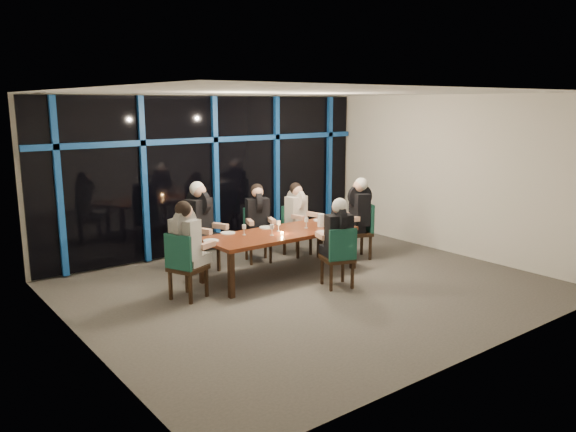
{
  "coord_description": "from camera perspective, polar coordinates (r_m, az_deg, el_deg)",
  "views": [
    {
      "loc": [
        -5.39,
        -6.45,
        2.85
      ],
      "look_at": [
        0.0,
        0.6,
        1.05
      ],
      "focal_mm": 35.0,
      "sensor_mm": 36.0,
      "label": 1
    }
  ],
  "objects": [
    {
      "name": "chair_far_right",
      "position": [
        10.64,
        0.65,
        -1.15
      ],
      "size": [
        0.5,
        0.5,
        0.94
      ],
      "rotation": [
        0.0,
        0.0,
        0.14
      ],
      "color": "black",
      "rests_on": "ground"
    },
    {
      "name": "chair_end_left",
      "position": [
        8.31,
        -10.54,
        -4.73
      ],
      "size": [
        0.61,
        0.61,
        1.01
      ],
      "rotation": [
        0.0,
        0.0,
        1.97
      ],
      "color": "black",
      "rests_on": "ground"
    },
    {
      "name": "dining_table",
      "position": [
        9.3,
        -0.75,
        -2.03
      ],
      "size": [
        2.6,
        1.0,
        0.75
      ],
      "color": "maroon",
      "rests_on": "ground"
    },
    {
      "name": "water_pitcher",
      "position": [
        9.66,
        3.37,
        -0.44
      ],
      "size": [
        0.14,
        0.12,
        0.22
      ],
      "rotation": [
        0.0,
        0.0,
        0.01
      ],
      "color": "white",
      "rests_on": "dining_table"
    },
    {
      "name": "tea_light",
      "position": [
        9.13,
        -0.61,
        -1.73
      ],
      "size": [
        0.06,
        0.06,
        0.03
      ],
      "primitive_type": "cylinder",
      "color": "#F1A248",
      "rests_on": "dining_table"
    },
    {
      "name": "chair_near_mid",
      "position": [
        8.73,
        5.27,
        -3.92
      ],
      "size": [
        0.57,
        0.57,
        0.97
      ],
      "rotation": [
        0.0,
        0.0,
        2.82
      ],
      "color": "black",
      "rests_on": "ground"
    },
    {
      "name": "diner_far_left",
      "position": [
        9.52,
        -8.87,
        0.2
      ],
      "size": [
        0.65,
        0.73,
        1.04
      ],
      "rotation": [
        0.0,
        0.0,
        0.37
      ],
      "color": "black",
      "rests_on": "ground"
    },
    {
      "name": "wine_glass_d",
      "position": [
        9.06,
        -4.49,
        -1.17
      ],
      "size": [
        0.07,
        0.07,
        0.17
      ],
      "color": "white",
      "rests_on": "dining_table"
    },
    {
      "name": "plate_near_mid",
      "position": [
        9.25,
        3.65,
        -1.64
      ],
      "size": [
        0.24,
        0.24,
        0.01
      ],
      "primitive_type": "cylinder",
      "color": "white",
      "rests_on": "dining_table"
    },
    {
      "name": "diner_end_left",
      "position": [
        8.27,
        -10.26,
        -1.94
      ],
      "size": [
        0.69,
        0.63,
        0.98
      ],
      "rotation": [
        0.0,
        0.0,
        1.97
      ],
      "color": "black",
      "rests_on": "ground"
    },
    {
      "name": "window_wall",
      "position": [
        10.91,
        -7.44,
        4.52
      ],
      "size": [
        6.86,
        0.43,
        2.94
      ],
      "color": "black",
      "rests_on": "ground"
    },
    {
      "name": "plate_end_right",
      "position": [
        10.2,
        4.16,
        -0.41
      ],
      "size": [
        0.24,
        0.24,
        0.01
      ],
      "primitive_type": "cylinder",
      "color": "white",
      "rests_on": "dining_table"
    },
    {
      "name": "wine_glass_b",
      "position": [
        9.3,
        -0.97,
        -0.77
      ],
      "size": [
        0.07,
        0.07,
        0.18
      ],
      "color": "silver",
      "rests_on": "dining_table"
    },
    {
      "name": "diner_near_mid",
      "position": [
        8.71,
        5.09,
        -1.34
      ],
      "size": [
        0.58,
        0.66,
        0.94
      ],
      "rotation": [
        0.0,
        0.0,
        2.82
      ],
      "color": "black",
      "rests_on": "ground"
    },
    {
      "name": "chair_far_mid",
      "position": [
        10.24,
        -3.17,
        -1.58
      ],
      "size": [
        0.58,
        0.58,
        0.97
      ],
      "rotation": [
        0.0,
        0.0,
        -0.35
      ],
      "color": "black",
      "rests_on": "ground"
    },
    {
      "name": "plate_far_right",
      "position": [
        10.17,
        3.27,
        -0.43
      ],
      "size": [
        0.24,
        0.24,
        0.01
      ],
      "primitive_type": "cylinder",
      "color": "white",
      "rests_on": "dining_table"
    },
    {
      "name": "chair_end_right",
      "position": [
        10.48,
        7.47,
        -1.18
      ],
      "size": [
        0.61,
        0.61,
        1.03
      ],
      "rotation": [
        0.0,
        0.0,
        4.35
      ],
      "color": "black",
      "rests_on": "ground"
    },
    {
      "name": "chair_far_left",
      "position": [
        9.66,
        -9.2,
        -2.19
      ],
      "size": [
        0.64,
        0.64,
        1.06
      ],
      "rotation": [
        0.0,
        0.0,
        0.37
      ],
      "color": "black",
      "rests_on": "ground"
    },
    {
      "name": "room",
      "position": [
        8.45,
        2.48,
        5.85
      ],
      "size": [
        7.04,
        7.0,
        3.02
      ],
      "color": "#5A554F",
      "rests_on": "ground"
    },
    {
      "name": "wine_glass_a",
      "position": [
        9.01,
        -1.65,
        -1.18
      ],
      "size": [
        0.07,
        0.07,
        0.18
      ],
      "color": "silver",
      "rests_on": "dining_table"
    },
    {
      "name": "plate_end_left",
      "position": [
        8.74,
        -7.85,
        -2.5
      ],
      "size": [
        0.24,
        0.24,
        0.01
      ],
      "primitive_type": "cylinder",
      "color": "white",
      "rests_on": "dining_table"
    },
    {
      "name": "plate_far_mid",
      "position": [
        9.58,
        -2.23,
        -1.16
      ],
      "size": [
        0.24,
        0.24,
        0.01
      ],
      "primitive_type": "cylinder",
      "color": "white",
      "rests_on": "dining_table"
    },
    {
      "name": "diner_far_mid",
      "position": [
        10.08,
        -3.08,
        0.45
      ],
      "size": [
        0.59,
        0.66,
        0.95
      ],
      "rotation": [
        0.0,
        0.0,
        -0.35
      ],
      "color": "black",
      "rests_on": "ground"
    },
    {
      "name": "wine_glass_c",
      "position": [
        9.54,
        1.87,
        -0.47
      ],
      "size": [
        0.07,
        0.07,
        0.18
      ],
      "color": "silver",
      "rests_on": "dining_table"
    },
    {
      "name": "diner_end_right",
      "position": [
        10.37,
        7.09,
        0.98
      ],
      "size": [
        0.7,
        0.63,
        1.0
      ],
      "rotation": [
        0.0,
        0.0,
        4.35
      ],
      "color": "black",
      "rests_on": "ground"
    },
    {
      "name": "diner_far_right",
      "position": [
        10.51,
        0.97,
        0.78
      ],
      "size": [
        0.5,
        0.62,
        0.92
      ],
      "rotation": [
        0.0,
        0.0,
        0.14
      ],
      "color": "silver",
      "rests_on": "ground"
    },
    {
      "name": "plate_far_left",
      "position": [
        9.22,
        -6.13,
        -1.72
      ],
      "size": [
        0.24,
        0.24,
        0.01
      ],
      "primitive_type": "cylinder",
      "color": "white",
      "rests_on": "dining_table"
    },
    {
      "name": "wine_glass_e",
      "position": [
        9.85,
        3.3,
        -0.03
      ],
      "size": [
        0.07,
        0.07,
        0.19
      ],
      "color": "silver",
      "rests_on": "dining_table"
    },
    {
      "name": "wine_bottle",
      "position": [
        9.85,
        4.65,
        -0.18
      ],
      "size": [
        0.07,
        0.07,
        0.31
      ],
      "rotation": [
        0.0,
        0.0,
        -0.12
      ],
      "color": "black",
      "rests_on": "dining_table"
    }
  ]
}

